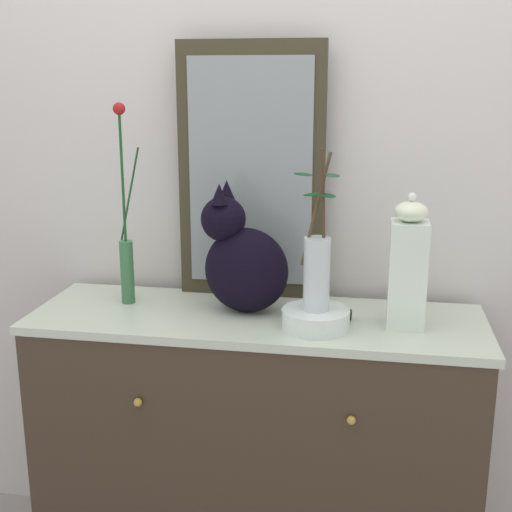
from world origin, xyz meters
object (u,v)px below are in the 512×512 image
(cat_sitting, at_px, (243,260))
(vase_glass_clear, at_px, (317,267))
(jar_lidded_porcelain, at_px, (408,266))
(vase_slim_green, at_px, (126,247))
(bowl_porcelain, at_px, (316,319))
(sideboard, at_px, (256,450))
(mirror_leaning, at_px, (251,173))

(cat_sitting, height_order, vase_glass_clear, vase_glass_clear)
(jar_lidded_porcelain, bearing_deg, vase_slim_green, 175.81)
(vase_slim_green, relative_size, bowl_porcelain, 3.21)
(cat_sitting, height_order, bowl_porcelain, cat_sitting)
(vase_slim_green, distance_m, vase_glass_clear, 0.60)
(sideboard, xyz_separation_m, cat_sitting, (-0.04, 0.03, 0.60))
(bowl_porcelain, relative_size, vase_glass_clear, 0.43)
(sideboard, xyz_separation_m, vase_glass_clear, (0.18, -0.07, 0.62))
(mirror_leaning, xyz_separation_m, bowl_porcelain, (0.23, -0.27, -0.37))
(sideboard, height_order, vase_glass_clear, vase_glass_clear)
(bowl_porcelain, bearing_deg, sideboard, 157.50)
(sideboard, relative_size, jar_lidded_porcelain, 3.51)
(cat_sitting, height_order, jar_lidded_porcelain, cat_sitting)
(sideboard, relative_size, vase_glass_clear, 2.99)
(sideboard, bearing_deg, mirror_leaning, 104.53)
(cat_sitting, bearing_deg, bowl_porcelain, -25.18)
(sideboard, xyz_separation_m, vase_slim_green, (-0.41, 0.05, 0.62))
(sideboard, xyz_separation_m, bowl_porcelain, (0.18, -0.07, 0.47))
(bowl_porcelain, bearing_deg, vase_slim_green, 168.20)
(bowl_porcelain, height_order, vase_glass_clear, vase_glass_clear)
(mirror_leaning, relative_size, cat_sitting, 1.76)
(sideboard, bearing_deg, cat_sitting, 145.15)
(mirror_leaning, relative_size, bowl_porcelain, 4.16)
(mirror_leaning, distance_m, cat_sitting, 0.29)
(vase_glass_clear, bearing_deg, bowl_porcelain, -97.74)
(sideboard, height_order, bowl_porcelain, bowl_porcelain)
(vase_slim_green, height_order, bowl_porcelain, vase_slim_green)
(sideboard, bearing_deg, bowl_porcelain, -22.50)
(vase_slim_green, xyz_separation_m, vase_glass_clear, (0.59, -0.12, 0.00))
(vase_slim_green, bearing_deg, bowl_porcelain, -11.80)
(jar_lidded_porcelain, bearing_deg, sideboard, 178.27)
(bowl_porcelain, height_order, jar_lidded_porcelain, jar_lidded_porcelain)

